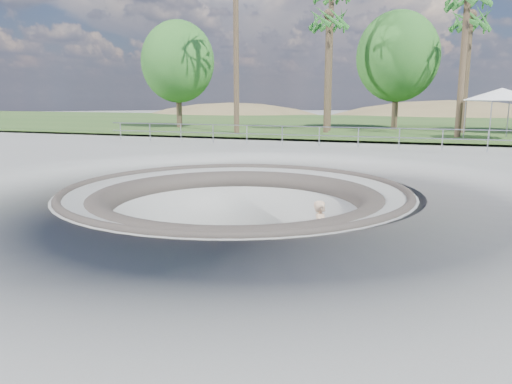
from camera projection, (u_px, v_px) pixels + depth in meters
The scene contains 12 objects.
ground at pixel (236, 190), 14.82m from camera, with size 180.00×180.00×0.00m, color gray.
skate_bowl at pixel (237, 249), 15.16m from camera, with size 14.00×14.00×4.10m.
grass_strip at pixel (368, 123), 46.37m from camera, with size 180.00×36.00×0.12m.
distant_hills at pixel (413, 169), 68.07m from camera, with size 103.20×45.00×28.60m.
safety_railing at pixel (319, 136), 25.84m from camera, with size 25.00×0.06×1.03m.
skateboard at pixel (320, 265), 13.71m from camera, with size 0.81×0.42×0.08m.
skater at pixel (321, 233), 13.54m from camera, with size 0.65×0.43×1.79m, color tan.
canopy_white at pixel (502, 94), 28.11m from camera, with size 5.23×5.23×2.91m.
palm_b at pixel (329, 21), 32.84m from camera, with size 2.60×2.60×8.65m.
palm_d at pixel (471, 22), 32.44m from camera, with size 2.60×2.60×8.56m.
bushy_tree_left at pixel (178, 62), 38.83m from camera, with size 5.78×5.26×8.34m.
bushy_tree_mid at pixel (398, 57), 36.45m from camera, with size 6.02×5.48×8.69m.
Camera 1 is at (5.26, -13.59, 2.74)m, focal length 35.00 mm.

